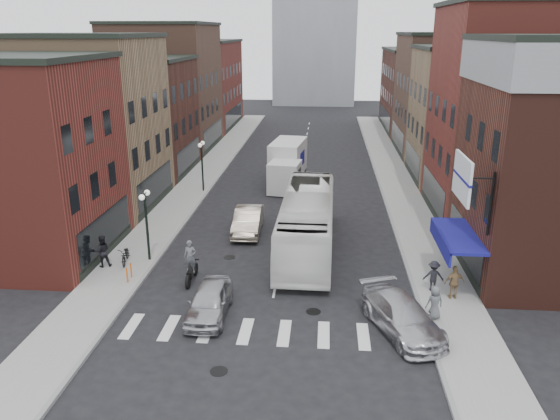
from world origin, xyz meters
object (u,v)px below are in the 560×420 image
object	(u,v)px
box_truck	(287,164)
ped_right_b	(454,282)
ped_left_solo	(102,251)
transit_bus	(307,222)
bike_rack	(129,273)
sedan_left_far	(248,221)
billboard_sign	(464,179)
motorcycle_rider	(191,263)
streetlamp_far	(202,157)
parked_bicycle	(126,255)
ped_right_a	(433,276)
streetlamp_near	(146,213)
sedan_left_near	(209,301)
ped_right_c	(435,303)
curb_car	(402,316)

from	to	relation	value
box_truck	ped_right_b	distance (m)	22.41
ped_left_solo	transit_bus	bearing A→B (deg)	175.60
bike_rack	ped_left_solo	distance (m)	2.58
sedan_left_far	ped_left_solo	size ratio (longest dim) A/B	2.71
transit_bus	billboard_sign	bearing A→B (deg)	-39.74
sedan_left_far	ped_left_solo	xyz separation A→B (m)	(-7.10, -6.31, 0.25)
motorcycle_rider	streetlamp_far	bearing A→B (deg)	97.72
parked_bicycle	ped_right_a	world-z (taller)	ped_right_a
bike_rack	ped_right_a	world-z (taller)	ped_right_a
box_truck	parked_bicycle	xyz separation A→B (m)	(-7.73, -17.49, -1.11)
billboard_sign	box_truck	xyz separation A→B (m)	(-9.40, 20.41, -4.39)
streetlamp_near	sedan_left_far	size ratio (longest dim) A/B	0.85
ped_right_a	ped_right_b	distance (m)	1.16
billboard_sign	streetlamp_far	distance (m)	23.92
streetlamp_far	box_truck	size ratio (longest dim) A/B	0.49
motorcycle_rider	ped_right_a	size ratio (longest dim) A/B	1.48
sedan_left_near	parked_bicycle	size ratio (longest dim) A/B	2.35
ped_right_c	ped_right_b	bearing A→B (deg)	-136.50
curb_car	ped_right_a	distance (m)	4.34
box_truck	sedan_left_near	xyz separation A→B (m)	(-1.92, -22.67, -1.00)
box_truck	ped_right_a	size ratio (longest dim) A/B	5.33
parked_bicycle	ped_left_solo	distance (m)	1.26
motorcycle_rider	ped_right_b	size ratio (longest dim) A/B	1.37
streetlamp_near	ped_right_a	xyz separation A→B (m)	(15.26, -2.57, -1.98)
sedan_left_far	ped_right_c	world-z (taller)	ped_right_c
sedan_left_far	parked_bicycle	distance (m)	8.34
streetlamp_far	ped_right_c	world-z (taller)	streetlamp_far
box_truck	ped_right_b	size ratio (longest dim) A/B	4.95
streetlamp_near	box_truck	distance (m)	18.18
billboard_sign	streetlamp_near	bearing A→B (deg)	167.65
billboard_sign	transit_bus	world-z (taller)	billboard_sign
box_truck	curb_car	size ratio (longest dim) A/B	1.62
billboard_sign	box_truck	bearing A→B (deg)	114.74
billboard_sign	box_truck	distance (m)	22.90
transit_bus	parked_bicycle	distance (m)	10.52
sedan_left_far	parked_bicycle	bearing A→B (deg)	-138.28
ped_right_b	parked_bicycle	bearing A→B (deg)	-19.37
curb_car	ped_right_b	distance (m)	4.17
ped_right_c	streetlamp_far	bearing A→B (deg)	-67.07
streetlamp_near	ped_left_solo	distance (m)	3.11
bike_rack	parked_bicycle	size ratio (longest dim) A/B	0.43
curb_car	ped_right_a	world-z (taller)	ped_right_a
streetlamp_far	ped_right_b	world-z (taller)	streetlamp_far
box_truck	ped_right_b	world-z (taller)	box_truck
streetlamp_near	curb_car	size ratio (longest dim) A/B	0.80
sedan_left_near	transit_bus	bearing A→B (deg)	63.51
box_truck	sedan_left_far	size ratio (longest dim) A/B	1.72
streetlamp_far	curb_car	bearing A→B (deg)	-57.00
box_truck	motorcycle_rider	bearing A→B (deg)	-93.40
sedan_left_near	parked_bicycle	world-z (taller)	sedan_left_near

